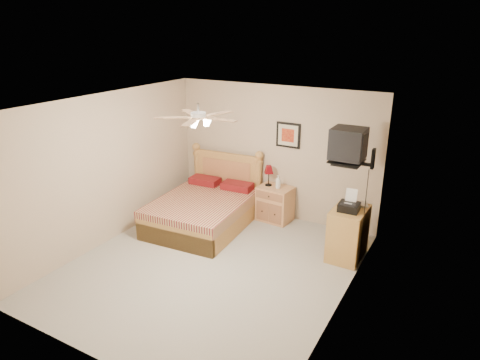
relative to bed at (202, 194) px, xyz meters
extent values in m
plane|color=gray|center=(0.89, -1.12, -0.63)|extent=(4.50, 4.50, 0.00)
cube|color=white|center=(0.89, -1.12, 1.87)|extent=(4.00, 4.50, 0.04)
cube|color=tan|center=(0.89, 1.13, 0.62)|extent=(4.00, 0.04, 2.50)
cube|color=tan|center=(0.89, -3.37, 0.62)|extent=(4.00, 0.04, 2.50)
cube|color=tan|center=(-1.11, -1.12, 0.62)|extent=(0.04, 4.50, 2.50)
cube|color=tan|center=(2.89, -1.12, 0.62)|extent=(0.04, 4.50, 2.50)
cube|color=tan|center=(1.04, 0.88, -0.30)|extent=(0.65, 0.50, 0.66)
imported|color=silver|center=(1.10, 0.86, 0.15)|extent=(0.13, 0.13, 0.25)
cube|color=black|center=(1.16, 1.11, 0.99)|extent=(0.46, 0.04, 0.46)
cube|color=#B7813C|center=(2.62, 0.18, -0.22)|extent=(0.51, 0.72, 0.83)
imported|color=beige|center=(2.62, 0.38, 0.21)|extent=(0.30, 0.34, 0.03)
imported|color=gray|center=(2.65, 0.38, 0.24)|extent=(0.21, 0.26, 0.02)
camera|label=1|loc=(4.08, -5.90, 2.86)|focal=32.00mm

